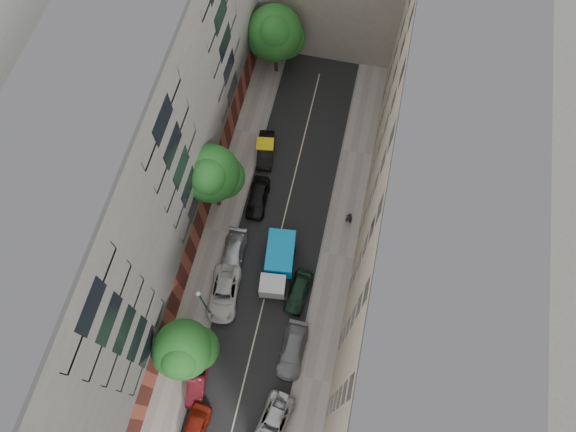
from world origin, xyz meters
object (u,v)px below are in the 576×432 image
(pedestrian, at_px, (349,218))
(car_left_1, at_px, (197,383))
(car_right_0, at_px, (273,423))
(car_right_2, at_px, (298,292))
(tree_near, at_px, (184,351))
(lamp_post, at_px, (203,302))
(car_left_5, at_px, (266,150))
(car_right_1, at_px, (293,351))
(car_left_2, at_px, (224,294))
(tree_mid, at_px, (212,176))
(car_left_4, at_px, (258,197))
(tarp_truck, at_px, (278,263))
(tree_far, at_px, (276,35))
(car_left_3, at_px, (233,255))

(pedestrian, bearing_deg, car_left_1, 68.52)
(car_right_0, distance_m, car_right_2, 10.75)
(tree_near, distance_m, pedestrian, 18.58)
(lamp_post, bearing_deg, car_left_5, 86.92)
(car_left_5, bearing_deg, car_left_1, -99.40)
(car_right_1, distance_m, car_right_2, 5.01)
(car_left_2, distance_m, lamp_post, 4.07)
(car_right_2, relative_size, tree_mid, 0.47)
(car_left_4, relative_size, car_right_2, 1.08)
(tarp_truck, height_order, car_left_5, tarp_truck)
(car_left_1, xyz_separation_m, car_right_0, (6.65, -1.60, 0.03))
(car_right_2, distance_m, tree_mid, 12.42)
(tree_mid, xyz_separation_m, tree_far, (1.66, 16.55, -0.50))
(car_left_4, bearing_deg, pedestrian, -5.34)
(car_left_1, bearing_deg, lamp_post, 88.83)
(pedestrian, bearing_deg, tree_near, 63.34)
(tarp_truck, height_order, tree_far, tree_far)
(car_left_2, height_order, car_right_1, car_left_2)
(car_right_0, height_order, tree_far, tree_far)
(tree_far, bearing_deg, car_left_5, -83.09)
(tree_near, distance_m, lamp_post, 4.00)
(tree_far, bearing_deg, lamp_post, -89.31)
(car_right_0, height_order, pedestrian, pedestrian)
(tarp_truck, distance_m, tree_far, 22.38)
(car_left_5, relative_size, lamp_post, 0.63)
(car_left_2, bearing_deg, tree_near, -106.22)
(car_right_0, bearing_deg, car_right_2, 100.54)
(tree_far, bearing_deg, car_left_4, -83.57)
(car_left_1, bearing_deg, tree_mid, 92.10)
(car_left_5, relative_size, car_right_2, 1.03)
(car_left_4, xyz_separation_m, lamp_post, (-1.40, -11.44, 3.50))
(car_left_3, xyz_separation_m, car_left_4, (0.80, 5.97, 0.06))
(car_left_5, height_order, car_right_1, car_left_5)
(car_left_4, bearing_deg, car_left_1, -95.47)
(car_left_3, relative_size, car_left_5, 1.13)
(car_right_0, relative_size, tree_near, 0.73)
(tree_near, height_order, tree_far, tree_far)
(car_left_2, relative_size, car_right_1, 1.08)
(tree_near, height_order, lamp_post, lamp_post)
(tree_mid, bearing_deg, lamp_post, -78.94)
(car_left_3, bearing_deg, car_left_1, -93.05)
(tree_mid, bearing_deg, car_right_1, -50.78)
(car_left_5, xyz_separation_m, car_right_0, (6.35, -24.00, -0.02))
(car_right_1, height_order, lamp_post, lamp_post)
(car_left_3, relative_size, tree_near, 0.72)
(tree_near, bearing_deg, car_left_2, 79.58)
(tarp_truck, xyz_separation_m, car_left_2, (-4.03, -3.44, -0.74))
(car_left_1, relative_size, tree_far, 0.47)
(pedestrian, bearing_deg, tree_far, -48.44)
(tarp_truck, relative_size, pedestrian, 3.22)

